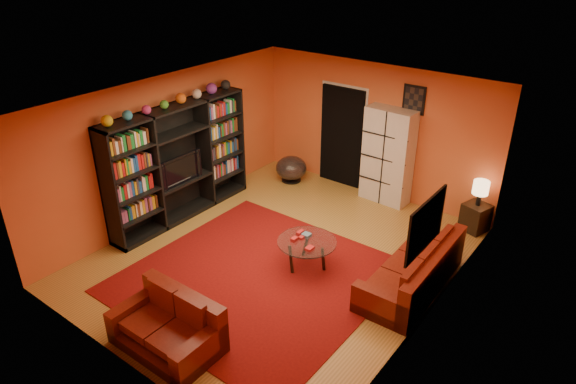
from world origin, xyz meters
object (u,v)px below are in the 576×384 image
Objects in this scene: tv at (178,169)px; coffee_table at (307,244)px; loveseat at (171,326)px; side_table at (475,217)px; storage_cabinet at (388,156)px; entertainment_unit at (179,163)px; bowl_chair at (291,168)px; table_lamp at (481,188)px; sofa at (416,272)px.

tv is 2.82m from coffee_table.
side_table is (2.09, 5.15, -0.04)m from loveseat.
storage_cabinet is (0.28, 5.22, 0.65)m from loveseat.
loveseat is 2.76× the size of side_table.
entertainment_unit is 2.60m from bowl_chair.
tv reaches higher than loveseat.
entertainment_unit is at bearing 29.70° from tv.
coffee_table is at bearing -122.12° from table_lamp.
storage_cabinet reaches higher than tv.
entertainment_unit is 5.34m from side_table.
storage_cabinet reaches higher than sofa.
bowl_chair is (0.67, 2.47, -0.70)m from tv.
sofa is 1.51× the size of loveseat.
tv is 5.33m from side_table.
tv reaches higher than side_table.
coffee_table is (2.76, 0.09, -0.56)m from tv.
sofa is 1.69m from coffee_table.
side_table is at bearing -22.52° from loveseat.
storage_cabinet is at bearing 92.17° from coffee_table.
coffee_table is 3.17m from bowl_chair.
loveseat is 0.74× the size of storage_cabinet.
loveseat is 5.09m from bowl_chair.
tv reaches higher than sofa.
storage_cabinet is at bearing 125.80° from sofa.
table_lamp reaches higher than coffee_table.
entertainment_unit is 4.51m from sofa.
loveseat is at bearing -90.37° from storage_cabinet.
tv is at bearing -173.02° from sofa.
storage_cabinet reaches higher than coffee_table.
loveseat reaches higher than bowl_chair.
coffee_table is (0.39, 2.43, 0.14)m from loveseat.
storage_cabinet reaches higher than table_lamp.
storage_cabinet reaches higher than loveseat.
storage_cabinet is 1.94m from side_table.
entertainment_unit is 1.61× the size of storage_cabinet.
coffee_table is 1.42× the size of bowl_chair.
tv reaches higher than table_lamp.
tv is (0.05, -0.09, -0.07)m from entertainment_unit.
storage_cabinet is 1.82m from table_lamp.
storage_cabinet is (2.66, 2.89, -0.05)m from tv.
loveseat is at bearing -44.94° from entertainment_unit.
table_lamp is at bearing 86.05° from sofa.
table_lamp is at bearing 0.37° from storage_cabinet.
sofa is 4.12m from bowl_chair.
table_lamp is (1.82, -0.07, -0.11)m from storage_cabinet.
loveseat is 5.56m from side_table.
side_table is 0.57m from table_lamp.
bowl_chair is (-2.09, 2.37, -0.13)m from coffee_table.
sofa is 1.12× the size of storage_cabinet.
table_lamp is (2.09, 5.15, 0.53)m from loveseat.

